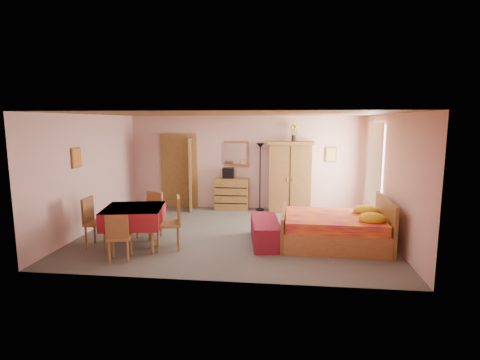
# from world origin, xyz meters

# --- Properties ---
(floor) EXTENTS (6.50, 6.50, 0.00)m
(floor) POSITION_xyz_m (0.00, 0.00, 0.00)
(floor) COLOR #635F57
(floor) RESTS_ON ground
(ceiling) EXTENTS (6.50, 6.50, 0.00)m
(ceiling) POSITION_xyz_m (0.00, 0.00, 2.60)
(ceiling) COLOR brown
(ceiling) RESTS_ON wall_back
(wall_back) EXTENTS (6.50, 0.10, 2.60)m
(wall_back) POSITION_xyz_m (0.00, 2.50, 1.30)
(wall_back) COLOR #D9A49D
(wall_back) RESTS_ON floor
(wall_front) EXTENTS (6.50, 0.10, 2.60)m
(wall_front) POSITION_xyz_m (0.00, -2.50, 1.30)
(wall_front) COLOR #D9A49D
(wall_front) RESTS_ON floor
(wall_left) EXTENTS (0.10, 5.00, 2.60)m
(wall_left) POSITION_xyz_m (-3.25, 0.00, 1.30)
(wall_left) COLOR #D9A49D
(wall_left) RESTS_ON floor
(wall_right) EXTENTS (0.10, 5.00, 2.60)m
(wall_right) POSITION_xyz_m (3.25, 0.00, 1.30)
(wall_right) COLOR #D9A49D
(wall_right) RESTS_ON floor
(doorway) EXTENTS (1.06, 0.12, 2.15)m
(doorway) POSITION_xyz_m (-1.90, 2.47, 1.02)
(doorway) COLOR #9E6B35
(doorway) RESTS_ON floor
(window) EXTENTS (0.08, 1.40, 1.95)m
(window) POSITION_xyz_m (3.21, 1.20, 1.45)
(window) COLOR white
(window) RESTS_ON wall_right
(picture_left) EXTENTS (0.04, 0.32, 0.42)m
(picture_left) POSITION_xyz_m (-3.22, -0.60, 1.70)
(picture_left) COLOR orange
(picture_left) RESTS_ON wall_left
(picture_back) EXTENTS (0.30, 0.04, 0.40)m
(picture_back) POSITION_xyz_m (2.35, 2.47, 1.55)
(picture_back) COLOR #D8BF59
(picture_back) RESTS_ON wall_back
(chest_of_drawers) EXTENTS (0.93, 0.47, 0.88)m
(chest_of_drawers) POSITION_xyz_m (-0.36, 2.29, 0.44)
(chest_of_drawers) COLOR olive
(chest_of_drawers) RESTS_ON floor
(wall_mirror) EXTENTS (0.90, 0.11, 0.71)m
(wall_mirror) POSITION_xyz_m (-0.36, 2.50, 1.55)
(wall_mirror) COLOR white
(wall_mirror) RESTS_ON wall_back
(stereo) EXTENTS (0.31, 0.23, 0.29)m
(stereo) POSITION_xyz_m (-0.46, 2.33, 1.02)
(stereo) COLOR black
(stereo) RESTS_ON chest_of_drawers
(floor_lamp) EXTENTS (0.31, 0.31, 1.86)m
(floor_lamp) POSITION_xyz_m (0.43, 2.29, 0.93)
(floor_lamp) COLOR black
(floor_lamp) RESTS_ON floor
(wardrobe) EXTENTS (1.23, 0.65, 1.91)m
(wardrobe) POSITION_xyz_m (1.25, 2.21, 0.96)
(wardrobe) COLOR olive
(wardrobe) RESTS_ON floor
(sunflower_vase) EXTENTS (0.19, 0.19, 0.46)m
(sunflower_vase) POSITION_xyz_m (1.33, 2.28, 2.15)
(sunflower_vase) COLOR yellow
(sunflower_vase) RESTS_ON wardrobe
(bed) EXTENTS (2.13, 1.70, 0.96)m
(bed) POSITION_xyz_m (2.07, -0.48, 0.48)
(bed) COLOR #BB124A
(bed) RESTS_ON floor
(bench) EXTENTS (0.71, 1.48, 0.47)m
(bench) POSITION_xyz_m (0.71, -0.57, 0.24)
(bench) COLOR maroon
(bench) RESTS_ON floor
(dining_table) EXTENTS (1.28, 1.28, 0.80)m
(dining_table) POSITION_xyz_m (-1.81, -1.12, 0.40)
(dining_table) COLOR maroon
(dining_table) RESTS_ON floor
(chair_south) EXTENTS (0.46, 0.46, 0.85)m
(chair_south) POSITION_xyz_m (-1.81, -1.78, 0.43)
(chair_south) COLOR #AF793B
(chair_south) RESTS_ON floor
(chair_north) EXTENTS (0.57, 0.57, 0.96)m
(chair_north) POSITION_xyz_m (-1.77, -0.44, 0.48)
(chair_north) COLOR olive
(chair_north) RESTS_ON floor
(chair_west) EXTENTS (0.47, 0.47, 0.99)m
(chair_west) POSITION_xyz_m (-2.52, -1.16, 0.49)
(chair_west) COLOR #9E6435
(chair_west) RESTS_ON floor
(chair_east) EXTENTS (0.58, 0.58, 1.02)m
(chair_east) POSITION_xyz_m (-1.13, -1.12, 0.51)
(chair_east) COLOR #A77738
(chair_east) RESTS_ON floor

